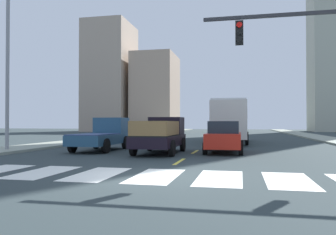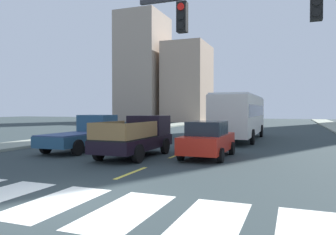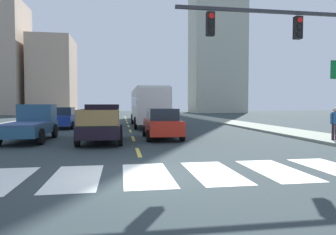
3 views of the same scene
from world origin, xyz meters
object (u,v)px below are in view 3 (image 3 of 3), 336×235
Objects in this scene: city_bus at (148,104)px; sedan_near_left at (63,118)px; pickup_stakebed at (101,124)px; sedan_near_right at (162,124)px; pickup_dark at (32,123)px; traffic_signal_gantry at (324,46)px; pedestrian_waiting at (335,121)px.

city_bus is 7.19m from sedan_near_left.
pickup_stakebed is 3.41m from sedan_near_right.
city_bus reaches higher than pickup_dark.
traffic_signal_gantry reaches higher than pickup_stakebed.
sedan_near_left is at bearing 85.78° from pickup_dark.
sedan_near_right is at bearing -5.58° from pickup_dark.
pedestrian_waiting is at bearing -10.47° from pickup_stakebed.
city_bus is 6.59× the size of pedestrian_waiting.
traffic_signal_gantry is 5.27× the size of pedestrian_waiting.
pickup_stakebed is 1.18× the size of sedan_near_left.
sedan_near_left is 2.68× the size of pedestrian_waiting.
pickup_stakebed is 3.17× the size of pedestrian_waiting.
sedan_near_right is (7.14, -0.36, -0.06)m from pickup_dark.
pickup_dark is at bearing 151.54° from traffic_signal_gantry.
pickup_stakebed is 3.93m from pickup_dark.
pedestrian_waiting is at bearing -15.81° from pickup_dark.
city_bus is 9.72m from sedan_near_right.
city_bus is (7.21, 9.30, 1.03)m from pickup_dark.
sedan_near_right is at bearing -51.61° from sedan_near_left.
sedan_near_left is (-6.93, 8.42, 0.00)m from sedan_near_right.
sedan_near_right is at bearing 129.96° from traffic_signal_gantry.
pedestrian_waiting is at bearing -58.11° from city_bus.
pickup_stakebed reaches higher than sedan_near_right.
city_bus reaches higher than sedan_near_left.
city_bus is 1.25× the size of traffic_signal_gantry.
pedestrian_waiting is (15.56, -3.63, 0.20)m from pickup_dark.
pickup_dark reaches higher than sedan_near_left.
sedan_near_left is at bearing 129.67° from traffic_signal_gantry.
traffic_signal_gantry is at bearing -31.15° from pickup_dark.
sedan_near_right is 2.68× the size of pedestrian_waiting.
traffic_signal_gantry reaches higher than sedan_near_left.
pickup_stakebed reaches higher than sedan_near_left.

